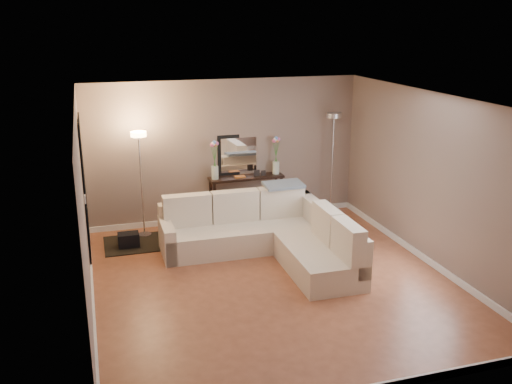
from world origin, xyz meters
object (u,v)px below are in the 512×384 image
object	(u,v)px
floor_lamp_lit	(140,163)
floor_lamp_unlit	(333,144)
console_table	(242,196)
sectional_sofa	(269,235)

from	to	relation	value
floor_lamp_lit	floor_lamp_unlit	bearing A→B (deg)	1.51
console_table	floor_lamp_unlit	size ratio (longest dim) A/B	0.71
sectional_sofa	floor_lamp_lit	size ratio (longest dim) A/B	1.43
floor_lamp_lit	floor_lamp_unlit	world-z (taller)	floor_lamp_unlit
console_table	floor_lamp_unlit	world-z (taller)	floor_lamp_unlit
console_table	floor_lamp_lit	bearing A→B (deg)	-171.70
floor_lamp_unlit	console_table	bearing A→B (deg)	174.23
sectional_sofa	floor_lamp_unlit	xyz separation A→B (m)	(1.74, 1.51, 1.05)
sectional_sofa	floor_lamp_lit	xyz separation A→B (m)	(-1.80, 1.42, 0.95)
sectional_sofa	floor_lamp_unlit	distance (m)	2.53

